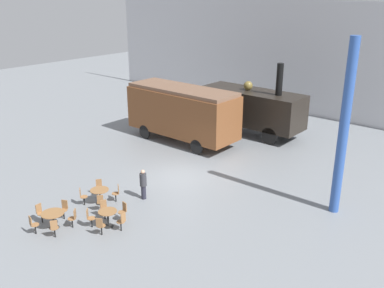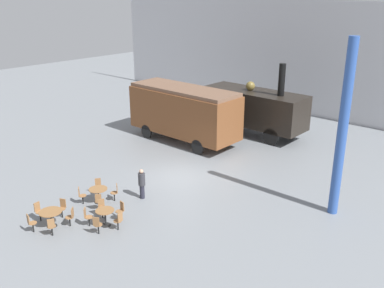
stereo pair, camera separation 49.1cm
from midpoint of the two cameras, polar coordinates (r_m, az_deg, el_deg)
name	(u,v)px [view 1 (the left image)]	position (r m, az deg, el deg)	size (l,w,h in m)	color
ground_plane	(182,176)	(23.75, -1.94, -4.33)	(80.00, 80.00, 0.00)	gray
backdrop_wall	(316,60)	(35.47, 15.82, 10.70)	(44.00, 0.15, 9.00)	silver
steam_locomotive	(252,107)	(30.47, 7.52, 4.91)	(7.44, 2.57, 5.23)	black
passenger_coach_wooden	(182,111)	(28.58, -1.80, 4.47)	(7.80, 2.74, 3.70)	brown
cafe_table_near	(108,215)	(19.14, -11.90, -9.20)	(0.82, 0.82, 0.74)	black
cafe_table_mid	(53,216)	(19.64, -18.76, -9.03)	(0.99, 0.99, 0.72)	black
cafe_table_far	(100,192)	(21.16, -12.88, -6.32)	(0.89, 0.89, 0.72)	black
cafe_chair_0	(123,210)	(19.51, -9.88, -8.69)	(0.36, 0.37, 0.87)	black
cafe_chair_1	(104,208)	(19.85, -12.36, -8.34)	(0.40, 0.39, 0.87)	black
cafe_chair_2	(90,217)	(19.29, -14.22, -9.39)	(0.40, 0.40, 0.87)	black
cafe_chair_3	(100,225)	(18.57, -12.88, -10.50)	(0.39, 0.40, 0.87)	black
cafe_chair_4	(122,221)	(18.71, -10.08, -10.04)	(0.37, 0.36, 0.87)	black
cafe_chair_5	(40,212)	(20.32, -20.25, -8.49)	(0.37, 0.36, 0.87)	black
cafe_chair_6	(33,224)	(19.48, -21.15, -9.90)	(0.36, 0.38, 0.87)	black
cafe_chair_7	(54,227)	(18.92, -18.62, -10.49)	(0.40, 0.39, 0.87)	black
cafe_chair_8	(73,217)	(19.45, -16.25, -9.34)	(0.40, 0.40, 0.87)	black
cafe_chair_9	(64,208)	(20.30, -17.36, -8.16)	(0.38, 0.40, 0.87)	black
cafe_chair_10	(99,187)	(21.93, -12.91, -5.55)	(0.40, 0.40, 0.87)	black
cafe_chair_11	(82,196)	(21.21, -15.08, -6.65)	(0.40, 0.40, 0.87)	black
cafe_chair_12	(100,201)	(20.45, -12.81, -7.49)	(0.40, 0.40, 0.87)	black
cafe_chair_13	(117,192)	(21.19, -10.64, -6.31)	(0.40, 0.40, 0.87)	black
visitor_person	(143,183)	(21.12, -7.19, -5.22)	(0.34, 0.34, 1.55)	#262633
support_pillar	(344,129)	(19.72, 18.91, 1.86)	(0.44, 0.44, 8.00)	#2D519E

